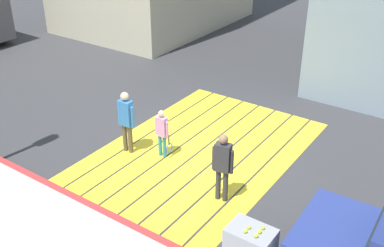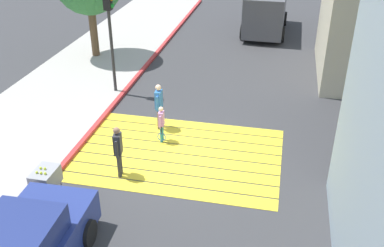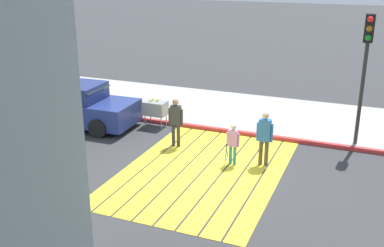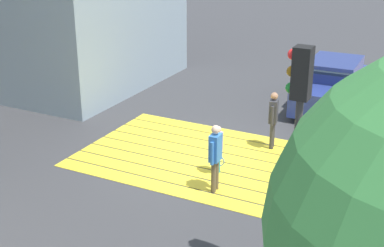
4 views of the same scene
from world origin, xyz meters
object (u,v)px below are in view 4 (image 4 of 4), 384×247
traffic_light_corner (297,120)px  pedestrian_adult_lead (273,116)px  tennis_ball_cart (341,116)px  pedestrian_child_with_racket (218,147)px  car_parked_near_curb (332,85)px  pedestrian_adult_trailing (215,153)px

traffic_light_corner → pedestrian_adult_lead: (2.18, -5.40, -2.10)m
pedestrian_adult_lead → traffic_light_corner: bearing=112.0°
traffic_light_corner → tennis_ball_cart: bearing=-84.4°
pedestrian_adult_lead → pedestrian_child_with_racket: 2.24m
car_parked_near_curb → tennis_ball_cart: size_ratio=4.27×
tennis_ball_cart → pedestrian_adult_trailing: bearing=67.5°
tennis_ball_cart → traffic_light_corner: bearing=95.6°
pedestrian_adult_lead → pedestrian_child_with_racket: bearing=72.4°
car_parked_near_curb → tennis_ball_cart: 2.86m
car_parked_near_curb → pedestrian_adult_lead: size_ratio=2.70×
pedestrian_adult_lead → pedestrian_adult_trailing: 3.00m
tennis_ball_cart → pedestrian_adult_lead: pedestrian_adult_lead is taller
traffic_light_corner → pedestrian_adult_trailing: 4.07m
pedestrian_adult_trailing → traffic_light_corner: bearing=136.3°
pedestrian_adult_trailing → pedestrian_child_with_racket: size_ratio=1.30×
pedestrian_adult_lead → pedestrian_child_with_racket: (0.67, 2.12, -0.22)m
car_parked_near_curb → pedestrian_child_with_racket: (1.27, 6.32, -0.02)m
pedestrian_adult_lead → pedestrian_adult_trailing: size_ratio=0.98×
car_parked_near_curb → pedestrian_adult_trailing: 7.24m
car_parked_near_curb → traffic_light_corner: 9.99m
traffic_light_corner → pedestrian_child_with_racket: (2.85, -3.28, -2.32)m
traffic_light_corner → pedestrian_adult_trailing: bearing=-43.7°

